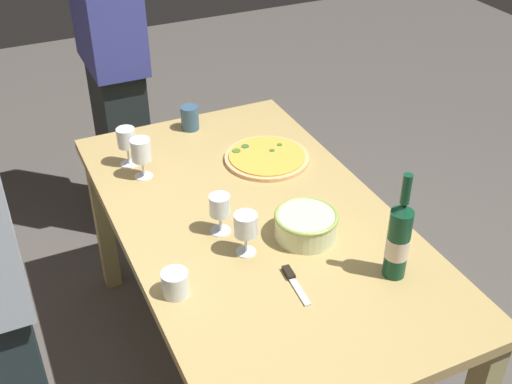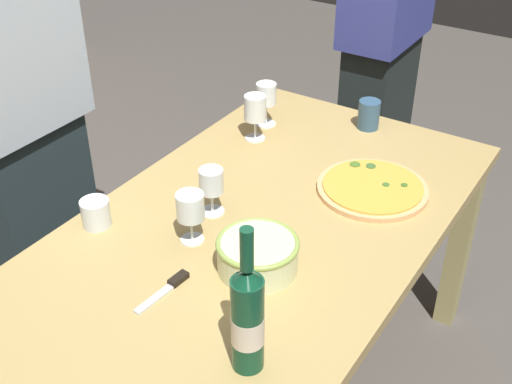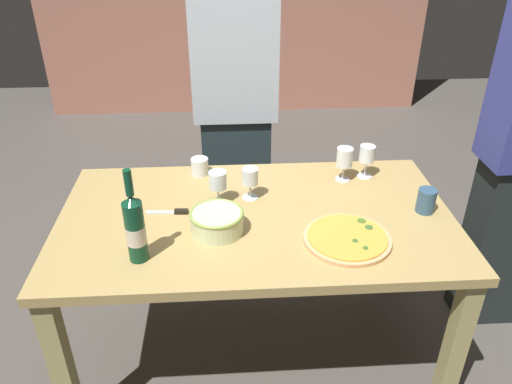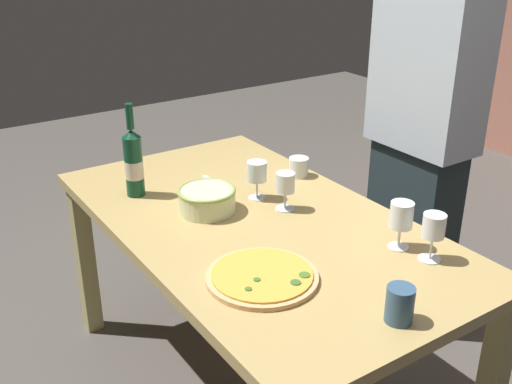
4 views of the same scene
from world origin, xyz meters
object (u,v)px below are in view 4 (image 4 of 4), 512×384
dining_table (256,243)px  pizza_knife (216,184)px  wine_glass_far_left (257,173)px  serving_bowl (207,199)px  wine_glass_by_bottle (434,228)px  wine_glass_far_right (401,218)px  person_guest_left (421,141)px  pizza (262,277)px  wine_glass_near_pizza (285,185)px  wine_bottle (134,162)px  cup_amber (400,304)px  cup_ceramic (299,167)px

dining_table → pizza_knife: (-0.34, 0.03, 0.10)m
wine_glass_far_left → dining_table: bearing=-34.8°
serving_bowl → wine_glass_by_bottle: wine_glass_by_bottle is taller
wine_glass_far_right → person_guest_left: 0.77m
pizza → wine_glass_by_bottle: (0.19, 0.50, 0.10)m
person_guest_left → wine_glass_near_pizza: bearing=-0.6°
wine_glass_far_right → wine_glass_by_bottle: bearing=12.8°
serving_bowl → wine_bottle: bearing=-151.1°
cup_amber → wine_glass_near_pizza: bearing=167.8°
pizza → wine_glass_near_pizza: (-0.35, 0.34, 0.09)m
wine_glass_by_bottle → wine_bottle: bearing=-149.9°
serving_bowl → person_guest_left: 0.99m
wine_glass_far_left → cup_ceramic: wine_glass_far_left is taller
pizza → wine_bottle: (-0.76, -0.06, 0.12)m
wine_bottle → cup_amber: size_ratio=3.52×
pizza → serving_bowl: serving_bowl is taller
wine_glass_near_pizza → pizza_knife: bearing=-162.3°
dining_table → pizza_knife: 0.35m
wine_glass_far_left → cup_ceramic: (-0.09, 0.26, -0.06)m
pizza → serving_bowl: size_ratio=1.58×
pizza → wine_glass_far_left: bearing=147.7°
serving_bowl → wine_glass_by_bottle: size_ratio=1.36×
dining_table → wine_glass_by_bottle: wine_glass_by_bottle is taller
wine_glass_by_bottle → cup_amber: size_ratio=1.52×
wine_bottle → pizza_knife: (0.10, 0.29, -0.13)m
serving_bowl → wine_glass_far_left: size_ratio=1.43×
serving_bowl → pizza: bearing=-10.9°
dining_table → wine_glass_near_pizza: size_ratio=11.39×
wine_glass_near_pizza → wine_glass_far_left: size_ratio=0.96×
wine_glass_near_pizza → person_guest_left: person_guest_left is taller
dining_table → pizza: bearing=-31.1°
serving_bowl → wine_glass_far_left: bearing=88.6°
cup_amber → person_guest_left: (-0.75, 0.89, 0.05)m
serving_bowl → wine_glass_far_left: 0.22m
pizza → wine_glass_far_left: (-0.48, 0.31, 0.09)m
pizza → cup_ceramic: cup_ceramic is taller
dining_table → person_guest_left: bearing=93.7°
wine_glass_far_left → cup_amber: bearing=-8.2°
pizza → wine_glass_by_bottle: size_ratio=2.14×
dining_table → person_guest_left: size_ratio=0.95×
dining_table → wine_bottle: 0.55m
wine_bottle → wine_glass_far_left: 0.46m
pizza_knife → person_guest_left: person_guest_left is taller
dining_table → wine_glass_far_left: bearing=145.2°
pizza → cup_amber: cup_amber is taller
pizza → wine_glass_near_pizza: wine_glass_near_pizza is taller
cup_amber → person_guest_left: bearing=130.0°
wine_bottle → pizza: bearing=4.5°
serving_bowl → wine_bottle: size_ratio=0.59×
wine_glass_far_left → person_guest_left: person_guest_left is taller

